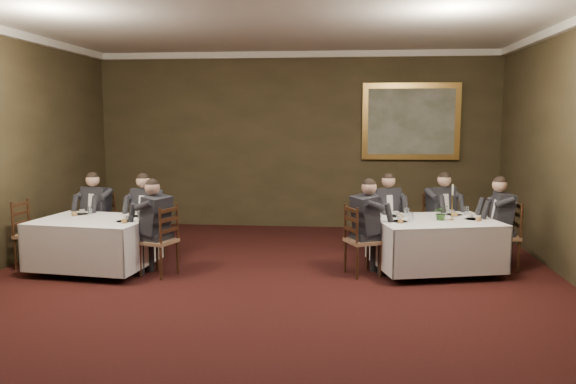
% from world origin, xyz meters
% --- Properties ---
extents(ground, '(10.00, 10.00, 0.00)m').
position_xyz_m(ground, '(0.00, 0.00, 0.00)').
color(ground, black).
rests_on(ground, ground).
extents(back_wall, '(8.00, 0.10, 3.50)m').
position_xyz_m(back_wall, '(0.00, 5.00, 1.75)').
color(back_wall, '#312918').
rests_on(back_wall, ground).
extents(crown_molding, '(8.00, 10.00, 0.12)m').
position_xyz_m(crown_molding, '(0.00, 0.00, 3.44)').
color(crown_molding, white).
rests_on(crown_molding, back_wall).
extents(table_main, '(1.95, 1.65, 0.67)m').
position_xyz_m(table_main, '(2.26, 1.76, 0.45)').
color(table_main, black).
rests_on(table_main, ground).
extents(table_second, '(1.73, 1.40, 0.67)m').
position_xyz_m(table_second, '(-2.60, 1.32, 0.45)').
color(table_second, black).
rests_on(table_second, ground).
extents(chair_main_backleft, '(0.57, 0.56, 1.00)m').
position_xyz_m(chair_main_backleft, '(1.61, 2.48, 0.28)').
color(chair_main_backleft, brown).
rests_on(chair_main_backleft, ground).
extents(diner_main_backleft, '(0.55, 0.60, 1.35)m').
position_xyz_m(diner_main_backleft, '(1.61, 2.47, 0.51)').
color(diner_main_backleft, black).
rests_on(diner_main_backleft, chair_main_backleft).
extents(chair_main_backright, '(0.58, 0.57, 1.00)m').
position_xyz_m(chair_main_backright, '(2.48, 2.70, 0.28)').
color(chair_main_backright, brown).
rests_on(chair_main_backright, ground).
extents(diner_main_backright, '(0.57, 0.61, 1.35)m').
position_xyz_m(diner_main_backright, '(2.49, 2.69, 0.51)').
color(diner_main_backright, black).
rests_on(diner_main_backright, chair_main_backright).
extents(chair_main_endleft, '(0.57, 0.58, 1.00)m').
position_xyz_m(chair_main_endleft, '(1.23, 1.50, 0.28)').
color(chair_main_endleft, brown).
rests_on(chair_main_endleft, ground).
extents(diner_main_endleft, '(0.60, 0.57, 1.35)m').
position_xyz_m(diner_main_endleft, '(1.24, 1.50, 0.51)').
color(diner_main_endleft, black).
rests_on(diner_main_endleft, chair_main_endleft).
extents(chair_main_endright, '(0.43, 0.45, 1.00)m').
position_xyz_m(chair_main_endright, '(3.29, 2.01, 0.28)').
color(chair_main_endright, brown).
rests_on(chair_main_endright, ground).
extents(diner_main_endright, '(0.49, 0.42, 1.35)m').
position_xyz_m(diner_main_endright, '(3.28, 2.01, 0.51)').
color(diner_main_endright, black).
rests_on(diner_main_endright, chair_main_endright).
extents(chair_sec_backleft, '(0.52, 0.51, 1.00)m').
position_xyz_m(chair_sec_backleft, '(-2.92, 2.18, 0.28)').
color(chair_sec_backleft, brown).
rests_on(chair_sec_backleft, ground).
extents(diner_sec_backleft, '(0.50, 0.56, 1.35)m').
position_xyz_m(diner_sec_backleft, '(-2.93, 2.17, 0.51)').
color(diner_sec_backleft, black).
rests_on(diner_sec_backleft, chair_sec_backleft).
extents(chair_sec_backright, '(0.51, 0.50, 1.00)m').
position_xyz_m(chair_sec_backright, '(-2.08, 2.08, 0.28)').
color(chair_sec_backright, brown).
rests_on(chair_sec_backright, ground).
extents(diner_sec_backright, '(0.48, 0.55, 1.35)m').
position_xyz_m(diner_sec_backright, '(-2.08, 2.07, 0.51)').
color(diner_sec_backright, black).
rests_on(diner_sec_backright, chair_sec_backright).
extents(chair_sec_endright, '(0.54, 0.56, 1.00)m').
position_xyz_m(chair_sec_endright, '(-1.60, 1.20, 0.28)').
color(chair_sec_endright, brown).
rests_on(chair_sec_endright, ground).
extents(diner_sec_endright, '(0.59, 0.54, 1.35)m').
position_xyz_m(diner_sec_endright, '(-1.61, 1.20, 0.51)').
color(diner_sec_endright, black).
rests_on(diner_sec_endright, chair_sec_endright).
extents(chair_sec_endleft, '(0.44, 0.46, 1.00)m').
position_xyz_m(chair_sec_endleft, '(-3.60, 1.44, 0.28)').
color(chair_sec_endleft, brown).
rests_on(chair_sec_endleft, ground).
extents(centerpiece, '(0.21, 0.19, 0.24)m').
position_xyz_m(centerpiece, '(2.34, 1.71, 0.88)').
color(centerpiece, '#2D5926').
rests_on(centerpiece, table_main).
extents(candlestick, '(0.08, 0.08, 0.52)m').
position_xyz_m(candlestick, '(2.49, 1.74, 0.96)').
color(candlestick, gold).
rests_on(candlestick, table_main).
extents(place_setting_table_main, '(0.33, 0.32, 0.14)m').
position_xyz_m(place_setting_table_main, '(1.79, 2.01, 0.80)').
color(place_setting_table_main, white).
rests_on(place_setting_table_main, table_main).
extents(place_setting_table_second, '(0.33, 0.31, 0.14)m').
position_xyz_m(place_setting_table_second, '(-2.93, 1.73, 0.80)').
color(place_setting_table_second, white).
rests_on(place_setting_table_second, table_second).
extents(painting, '(1.88, 0.09, 1.49)m').
position_xyz_m(painting, '(2.26, 4.94, 2.14)').
color(painting, gold).
rests_on(painting, back_wall).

